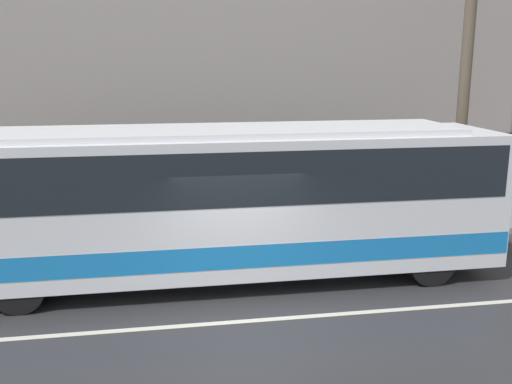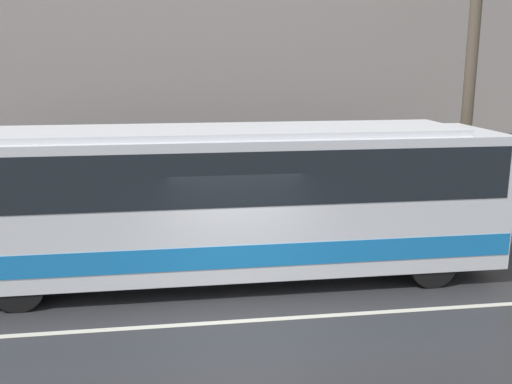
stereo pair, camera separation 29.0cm
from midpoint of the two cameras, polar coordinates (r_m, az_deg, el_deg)
The scene contains 7 objects.
ground_plane at distance 10.49m, azimuth -1.82°, elevation -12.80°, with size 60.00×60.00×0.00m, color #2D2D30.
sidewalk at distance 15.61m, azimuth -4.62°, elevation -3.73°, with size 60.00×3.07×0.17m.
building_facade at distance 16.62m, azimuth -5.43°, elevation 12.77°, with size 60.00×0.35×9.37m.
lane_stripe at distance 10.49m, azimuth -1.82°, elevation -12.78°, with size 54.00×0.14×0.01m.
transit_bus at distance 11.90m, azimuth -5.27°, elevation -0.39°, with size 12.14×2.59×3.23m.
utility_pole_near at distance 15.79m, azimuth 19.80°, elevation 12.28°, with size 0.30×0.30×8.80m.
pedestrian_waiting at distance 15.09m, azimuth -22.55°, elevation -1.80°, with size 0.36×0.36×1.70m.
Camera 1 is at (-1.41, -9.34, 4.56)m, focal length 40.00 mm.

